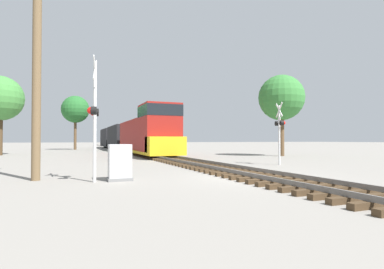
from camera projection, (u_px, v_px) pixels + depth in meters
ground_plane at (254, 178)px, 12.32m from camera, size 400.00×400.00×0.00m
rail_track_bed at (254, 174)px, 12.32m from camera, size 2.60×160.00×0.31m
freight_train at (124, 137)px, 43.12m from camera, size 3.08×44.64×4.64m
crossing_signal_near at (94, 113)px, 11.03m from camera, size 0.47×1.02×4.61m
crossing_signal_far at (280, 127)px, 18.62m from camera, size 0.51×1.01×3.88m
relay_cabinet at (120, 163)px, 11.42m from camera, size 0.91×0.69×1.39m
utility_pole at (37, 63)px, 11.51m from camera, size 1.80×0.32×8.82m
tree_far_right at (281, 98)px, 29.09m from camera, size 4.41×4.41×7.88m
tree_mid_background at (0, 99)px, 30.33m from camera, size 4.54×4.54×8.07m
tree_deep_background at (75, 110)px, 47.86m from camera, size 4.32×4.32×8.63m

